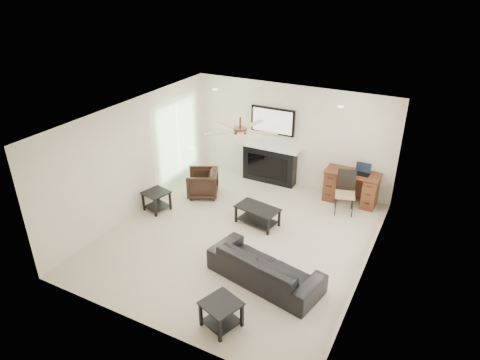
{
  "coord_description": "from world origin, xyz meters",
  "views": [
    {
      "loc": [
        3.37,
        -6.38,
        4.91
      ],
      "look_at": [
        -0.13,
        0.34,
        1.11
      ],
      "focal_mm": 32.0,
      "sensor_mm": 36.0,
      "label": 1
    }
  ],
  "objects_px": {
    "sofa": "(265,267)",
    "fireplace_unit": "(270,147)",
    "armchair": "(203,183)",
    "coffee_table": "(257,216)",
    "desk": "(351,187)"
  },
  "relations": [
    {
      "from": "sofa",
      "to": "coffee_table",
      "type": "xyz_separation_m",
      "value": [
        -0.9,
        1.6,
        -0.1
      ]
    },
    {
      "from": "armchair",
      "to": "fireplace_unit",
      "type": "height_order",
      "value": "fireplace_unit"
    },
    {
      "from": "armchair",
      "to": "desk",
      "type": "relative_size",
      "value": 0.58
    },
    {
      "from": "coffee_table",
      "to": "armchair",
      "type": "bearing_deg",
      "value": 171.74
    },
    {
      "from": "sofa",
      "to": "desk",
      "type": "xyz_separation_m",
      "value": [
        0.59,
        3.46,
        0.08
      ]
    },
    {
      "from": "desk",
      "to": "coffee_table",
      "type": "bearing_deg",
      "value": -128.61
    },
    {
      "from": "sofa",
      "to": "desk",
      "type": "relative_size",
      "value": 1.66
    },
    {
      "from": "sofa",
      "to": "fireplace_unit",
      "type": "distance_m",
      "value": 3.91
    },
    {
      "from": "coffee_table",
      "to": "fireplace_unit",
      "type": "relative_size",
      "value": 0.47
    },
    {
      "from": "sofa",
      "to": "armchair",
      "type": "xyz_separation_m",
      "value": [
        -2.6,
        2.15,
        0.03
      ]
    },
    {
      "from": "sofa",
      "to": "desk",
      "type": "distance_m",
      "value": 3.51
    },
    {
      "from": "armchair",
      "to": "coffee_table",
      "type": "relative_size",
      "value": 0.78
    },
    {
      "from": "fireplace_unit",
      "to": "sofa",
      "type": "bearing_deg",
      "value": -67.02
    },
    {
      "from": "coffee_table",
      "to": "fireplace_unit",
      "type": "height_order",
      "value": "fireplace_unit"
    },
    {
      "from": "coffee_table",
      "to": "desk",
      "type": "distance_m",
      "value": 2.39
    }
  ]
}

